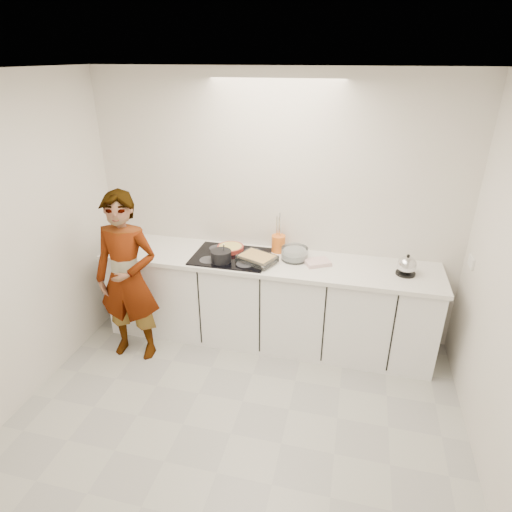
% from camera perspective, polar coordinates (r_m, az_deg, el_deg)
% --- Properties ---
extents(floor, '(3.60, 3.20, 0.00)m').
position_cam_1_polar(floor, '(3.62, -3.38, -22.57)').
color(floor, '#B4B4AB').
rests_on(floor, ground).
extents(ceiling, '(3.60, 3.20, 0.00)m').
position_cam_1_polar(ceiling, '(2.43, -5.05, 23.23)').
color(ceiling, white).
rests_on(ceiling, wall_back).
extents(wall_back, '(3.60, 0.00, 2.60)m').
position_cam_1_polar(wall_back, '(4.22, 2.42, 6.12)').
color(wall_back, beige).
rests_on(wall_back, ground).
extents(base_cabinets, '(3.20, 0.58, 0.87)m').
position_cam_1_polar(base_cabinets, '(4.30, 1.37, -6.21)').
color(base_cabinets, white).
rests_on(base_cabinets, floor).
extents(countertop, '(3.24, 0.64, 0.04)m').
position_cam_1_polar(countertop, '(4.09, 1.44, -0.76)').
color(countertop, white).
rests_on(countertop, base_cabinets).
extents(hob, '(0.72, 0.54, 0.01)m').
position_cam_1_polar(hob, '(4.14, -3.36, -0.04)').
color(hob, black).
rests_on(hob, countertop).
extents(tart_dish, '(0.27, 0.27, 0.04)m').
position_cam_1_polar(tart_dish, '(4.24, -3.43, 1.11)').
color(tart_dish, '#A6332A').
rests_on(tart_dish, hob).
extents(saucepan, '(0.23, 0.23, 0.18)m').
position_cam_1_polar(saucepan, '(4.00, -4.68, -0.00)').
color(saucepan, black).
rests_on(saucepan, hob).
extents(baking_dish, '(0.40, 0.35, 0.06)m').
position_cam_1_polar(baking_dish, '(3.99, 0.16, -0.29)').
color(baking_dish, silver).
rests_on(baking_dish, hob).
extents(mixing_bowl, '(0.27, 0.27, 0.12)m').
position_cam_1_polar(mixing_bowl, '(4.08, 5.16, 0.25)').
color(mixing_bowl, silver).
rests_on(mixing_bowl, countertop).
extents(tea_towel, '(0.28, 0.25, 0.04)m').
position_cam_1_polar(tea_towel, '(4.02, 8.18, -0.85)').
color(tea_towel, white).
rests_on(tea_towel, countertop).
extents(kettle, '(0.19, 0.19, 0.20)m').
position_cam_1_polar(kettle, '(4.00, 19.45, -1.26)').
color(kettle, black).
rests_on(kettle, countertop).
extents(utensil_crock, '(0.15, 0.15, 0.17)m').
position_cam_1_polar(utensil_crock, '(4.22, 3.01, 1.67)').
color(utensil_crock, orange).
rests_on(utensil_crock, countertop).
extents(cook, '(0.62, 0.42, 1.64)m').
position_cam_1_polar(cook, '(4.10, -16.77, -2.88)').
color(cook, white).
rests_on(cook, floor).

